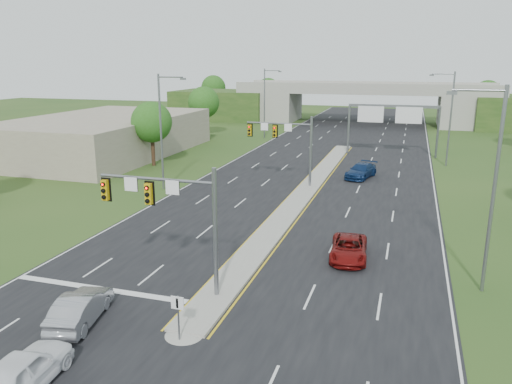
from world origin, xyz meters
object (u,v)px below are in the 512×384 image
object	(u,v)px
signal_mast_near	(174,208)
signal_mast_far	(288,139)
sign_gantry	(392,116)
car_far_a	(349,248)
overpass	(364,106)
car_white	(22,372)
keep_right_sign	(178,311)
car_far_b	(361,171)
car_silver	(80,308)

from	to	relation	value
signal_mast_near	signal_mast_far	world-z (taller)	same
sign_gantry	car_far_a	world-z (taller)	sign_gantry
overpass	car_white	size ratio (longest dim) A/B	17.08
signal_mast_far	overpass	distance (m)	55.13
keep_right_sign	car_far_b	xyz separation A→B (m)	(4.42, 35.16, -0.74)
overpass	car_far_b	bearing A→B (deg)	-84.88
keep_right_sign	overpass	bearing A→B (deg)	90.00
keep_right_sign	car_silver	size ratio (longest dim) A/B	0.48
sign_gantry	keep_right_sign	bearing A→B (deg)	-97.70
signal_mast_far	car_far_b	distance (m)	9.64
signal_mast_near	sign_gantry	distance (m)	45.88
car_far_b	car_far_a	bearing A→B (deg)	-71.25
signal_mast_near	sign_gantry	size ratio (longest dim) A/B	0.60
overpass	car_white	bearing A→B (deg)	-92.64
car_silver	car_far_a	distance (m)	16.28
car_white	keep_right_sign	bearing A→B (deg)	-135.63
car_silver	car_far_b	bearing A→B (deg)	-117.51
sign_gantry	car_white	xyz separation A→B (m)	(-10.80, -54.30, -4.42)
car_white	overpass	bearing A→B (deg)	-97.95
car_white	signal_mast_far	bearing A→B (deg)	-98.41
keep_right_sign	car_white	distance (m)	6.40
car_silver	car_far_b	distance (m)	36.31
sign_gantry	overpass	world-z (taller)	overpass
keep_right_sign	sign_gantry	bearing A→B (deg)	82.30
signal_mast_near	car_silver	size ratio (longest dim) A/B	1.54
car_silver	car_far_a	size ratio (longest dim) A/B	0.95
signal_mast_far	keep_right_sign	bearing A→B (deg)	-85.61
signal_mast_near	car_far_a	world-z (taller)	signal_mast_near
car_far_b	sign_gantry	bearing A→B (deg)	95.88
car_white	car_silver	bearing A→B (deg)	-83.15
overpass	signal_mast_near	bearing A→B (deg)	-91.62
car_white	car_far_a	bearing A→B (deg)	-126.29
signal_mast_far	car_white	xyz separation A→B (m)	(-1.85, -34.31, -3.91)
overpass	car_far_b	world-z (taller)	overpass
sign_gantry	car_white	distance (m)	55.54
sign_gantry	signal_mast_far	bearing A→B (deg)	-114.11
car_far_b	car_white	bearing A→B (deg)	-87.16
signal_mast_near	car_far_a	bearing A→B (deg)	42.38
car_silver	car_far_b	size ratio (longest dim) A/B	0.87
overpass	car_silver	distance (m)	84.59
sign_gantry	car_silver	distance (m)	50.91
signal_mast_near	car_white	xyz separation A→B (m)	(-1.85, -9.31, -3.91)
sign_gantry	car_white	size ratio (longest dim) A/B	2.47
car_silver	car_far_b	world-z (taller)	car_far_b
signal_mast_far	car_far_a	world-z (taller)	signal_mast_far
sign_gantry	signal_mast_near	bearing A→B (deg)	-101.25
keep_right_sign	car_white	world-z (taller)	keep_right_sign
sign_gantry	overpass	xyz separation A→B (m)	(-6.68, 35.08, -1.69)
keep_right_sign	car_far_a	size ratio (longest dim) A/B	0.46
signal_mast_far	car_far_a	xyz separation A→B (m)	(8.25, -17.47, -4.04)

